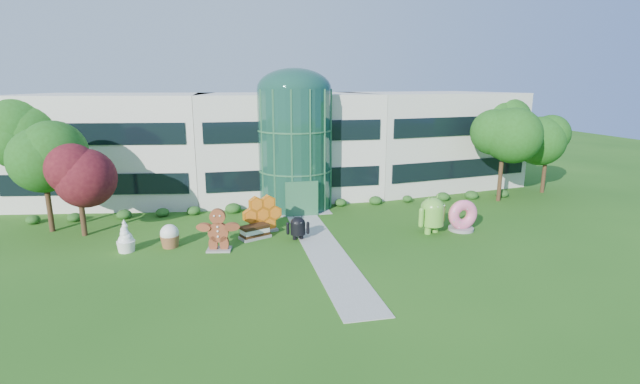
{
  "coord_description": "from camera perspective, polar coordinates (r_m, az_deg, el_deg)",
  "views": [
    {
      "loc": [
        -6.15,
        -25.71,
        10.28
      ],
      "look_at": [
        0.81,
        6.0,
        2.6
      ],
      "focal_mm": 26.0,
      "sensor_mm": 36.0,
      "label": 1
    }
  ],
  "objects": [
    {
      "name": "walkway",
      "position": [
        30.19,
        0.12,
        -6.56
      ],
      "size": [
        2.4,
        20.0,
        0.04
      ],
      "primitive_type": "cube",
      "color": "#9E9E93",
      "rests_on": "ground"
    },
    {
      "name": "cupcake",
      "position": [
        31.21,
        -18.01,
        -5.14
      ],
      "size": [
        1.55,
        1.55,
        1.51
      ],
      "primitive_type": null,
      "rotation": [
        0.0,
        0.0,
        -0.27
      ],
      "color": "white",
      "rests_on": "ground"
    },
    {
      "name": "android_black",
      "position": [
        31.07,
        -2.74,
        -4.24
      ],
      "size": [
        1.74,
        1.28,
        1.84
      ],
      "primitive_type": null,
      "rotation": [
        0.0,
        0.0,
        -0.13
      ],
      "color": "black",
      "rests_on": "ground"
    },
    {
      "name": "honeycomb",
      "position": [
        32.85,
        -7.11,
        -2.89
      ],
      "size": [
        3.17,
        1.89,
        2.35
      ],
      "primitive_type": null,
      "rotation": [
        0.0,
        0.0,
        0.29
      ],
      "color": "orange",
      "rests_on": "ground"
    },
    {
      "name": "ice_cream_sandwich",
      "position": [
        31.74,
        -8.02,
        -4.86
      ],
      "size": [
        2.29,
        1.79,
        0.91
      ],
      "primitive_type": null,
      "rotation": [
        0.0,
        0.0,
        0.43
      ],
      "color": "black",
      "rests_on": "ground"
    },
    {
      "name": "froyo",
      "position": [
        31.26,
        -22.85,
        -4.99
      ],
      "size": [
        1.34,
        1.34,
        2.05
      ],
      "primitive_type": null,
      "rotation": [
        0.0,
        0.0,
        0.13
      ],
      "color": "white",
      "rests_on": "ground"
    },
    {
      "name": "donut",
      "position": [
        34.39,
        17.07,
        -2.7
      ],
      "size": [
        2.21,
        1.09,
        2.29
      ],
      "primitive_type": null,
      "rotation": [
        0.0,
        0.0,
        0.01
      ],
      "color": "#F15B7D",
      "rests_on": "ground"
    },
    {
      "name": "trees_backdrop",
      "position": [
        39.67,
        -3.33,
        4.47
      ],
      "size": [
        52.0,
        8.0,
        8.4
      ],
      "primitive_type": null,
      "color": "#1D4E13",
      "rests_on": "ground"
    },
    {
      "name": "tree_red",
      "position": [
        35.26,
        -27.45,
        -0.13
      ],
      "size": [
        4.0,
        4.0,
        6.0
      ],
      "primitive_type": null,
      "color": "#3F0C14",
      "rests_on": "ground"
    },
    {
      "name": "android_green",
      "position": [
        33.14,
        13.66,
        -2.45
      ],
      "size": [
        3.11,
        2.63,
        2.99
      ],
      "primitive_type": null,
      "rotation": [
        0.0,
        0.0,
        0.39
      ],
      "color": "#65B138",
      "rests_on": "ground"
    },
    {
      "name": "atrium",
      "position": [
        38.59,
        -3.11,
        5.27
      ],
      "size": [
        6.0,
        6.0,
        9.8
      ],
      "primitive_type": "cylinder",
      "color": "#194738",
      "rests_on": "ground"
    },
    {
      "name": "gingerbread",
      "position": [
        29.6,
        -12.42,
        -4.53
      ],
      "size": [
        3.13,
        1.64,
        2.74
      ],
      "primitive_type": null,
      "rotation": [
        0.0,
        0.0,
        -0.17
      ],
      "color": "brown",
      "rests_on": "ground"
    },
    {
      "name": "ground",
      "position": [
        28.37,
        1.0,
        -7.94
      ],
      "size": [
        140.0,
        140.0,
        0.0
      ],
      "primitive_type": "plane",
      "color": "#215114",
      "rests_on": "ground"
    },
    {
      "name": "building",
      "position": [
        44.5,
        -4.37,
        6.0
      ],
      "size": [
        46.0,
        15.0,
        9.3
      ],
      "primitive_type": null,
      "color": "beige",
      "rests_on": "ground"
    }
  ]
}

